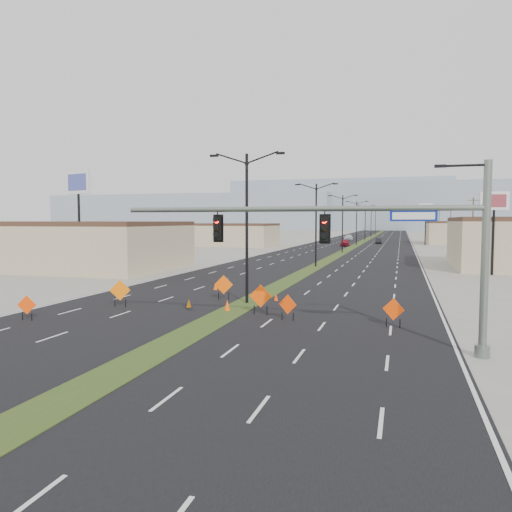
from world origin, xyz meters
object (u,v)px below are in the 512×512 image
(streetlight_4, at_px, (365,221))
(car_far, at_px, (349,238))
(streetlight_6, at_px, (375,221))
(cone_3, at_px, (215,286))
(streetlight_0, at_px, (247,223))
(construction_sign_4, at_px, (288,305))
(pole_sign_east_far, at_px, (426,211))
(streetlight_1, at_px, (316,222))
(streetlight_2, at_px, (343,222))
(signal_mast, at_px, (368,239))
(construction_sign_2, at_px, (224,285))
(car_mid, at_px, (378,241))
(streetlight_5, at_px, (371,221))
(cone_0, at_px, (189,303))
(car_left, at_px, (345,243))
(construction_sign_3, at_px, (261,297))
(pole_sign_east_near, at_px, (494,208))
(streetlight_3, at_px, (357,221))
(pole_sign_west, at_px, (78,190))
(cone_2, at_px, (276,297))
(construction_sign_5, at_px, (393,310))
(construction_sign_1, at_px, (120,291))
(cone_1, at_px, (227,306))

(streetlight_4, bearing_deg, car_far, -178.02)
(streetlight_4, distance_m, car_far, 6.51)
(streetlight_6, xyz_separation_m, cone_3, (-4.40, -162.42, -5.12))
(streetlight_0, bearing_deg, streetlight_6, 90.00)
(construction_sign_4, distance_m, pole_sign_east_far, 94.50)
(streetlight_1, height_order, streetlight_2, same)
(signal_mast, xyz_separation_m, construction_sign_2, (-10.56, 10.92, -3.76))
(streetlight_4, bearing_deg, streetlight_2, -90.00)
(streetlight_0, relative_size, cone_3, 16.94)
(streetlight_0, xyz_separation_m, car_mid, (4.50, 93.13, -4.77))
(streetlight_6, bearing_deg, streetlight_5, -90.00)
(streetlight_6, distance_m, cone_0, 170.67)
(car_left, bearing_deg, car_far, 90.98)
(car_left, bearing_deg, streetlight_2, -88.38)
(construction_sign_3, bearing_deg, pole_sign_east_far, 80.28)
(streetlight_4, relative_size, streetlight_6, 1.00)
(streetlight_4, xyz_separation_m, pole_sign_east_near, (18.94, -88.08, 1.49))
(streetlight_3, relative_size, car_far, 1.83)
(cone_0, xyz_separation_m, pole_sign_east_near, (22.05, 26.48, 6.64))
(streetlight_2, height_order, car_left, streetlight_2)
(construction_sign_2, bearing_deg, cone_3, 102.95)
(streetlight_1, height_order, pole_sign_west, pole_sign_west)
(construction_sign_4, height_order, cone_2, construction_sign_4)
(construction_sign_2, distance_m, construction_sign_5, 13.10)
(construction_sign_4, xyz_separation_m, cone_2, (-2.30, 6.51, -0.59))
(streetlight_0, relative_size, cone_0, 18.64)
(car_left, height_order, construction_sign_1, construction_sign_1)
(cone_0, bearing_deg, cone_3, 98.97)
(cone_2, bearing_deg, streetlight_2, 91.71)
(cone_1, bearing_deg, pole_sign_west, 146.25)
(streetlight_2, relative_size, construction_sign_3, 5.54)
(streetlight_3, relative_size, cone_0, 18.64)
(signal_mast, relative_size, cone_0, 30.32)
(streetlight_3, height_order, streetlight_5, same)
(streetlight_3, relative_size, cone_3, 16.94)
(car_mid, height_order, cone_0, car_mid)
(streetlight_4, height_order, construction_sign_4, streetlight_4)
(streetlight_0, bearing_deg, car_mid, 87.23)
(car_far, xyz_separation_m, pole_sign_east_near, (23.52, -87.92, 6.11))
(streetlight_3, bearing_deg, streetlight_2, -90.00)
(streetlight_2, distance_m, construction_sign_1, 60.33)
(streetlight_3, bearing_deg, streetlight_4, 90.00)
(construction_sign_3, relative_size, pole_sign_east_near, 0.21)
(streetlight_0, bearing_deg, cone_0, -140.53)
(cone_3, height_order, pole_sign_west, pole_sign_west)
(cone_0, bearing_deg, streetlight_4, 88.44)
(cone_1, distance_m, cone_3, 9.52)
(streetlight_1, xyz_separation_m, streetlight_6, (0.00, 140.00, 0.00))
(streetlight_5, bearing_deg, construction_sign_4, -88.45)
(cone_0, relative_size, cone_1, 0.78)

